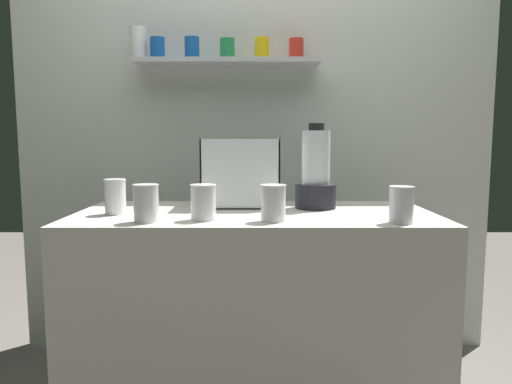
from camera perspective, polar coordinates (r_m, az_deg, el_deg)
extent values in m
cube|color=beige|center=(1.96, 0.00, -15.60)|extent=(1.40, 0.64, 0.90)
cube|color=silver|center=(2.58, 0.05, 7.94)|extent=(2.60, 0.04, 2.50)
cube|color=silver|center=(2.50, -3.37, 15.58)|extent=(0.95, 0.20, 0.02)
cylinder|color=#1959B2|center=(2.55, -11.81, 16.80)|extent=(0.08, 0.08, 0.11)
cylinder|color=#1959B2|center=(2.51, -7.67, 17.04)|extent=(0.08, 0.08, 0.11)
cylinder|color=#268C4C|center=(2.53, -3.35, 17.02)|extent=(0.08, 0.08, 0.11)
cylinder|color=yellow|center=(2.51, 0.90, 17.11)|extent=(0.08, 0.08, 0.11)
cylinder|color=red|center=(2.53, 5.13, 16.98)|extent=(0.08, 0.08, 0.11)
cylinder|color=white|center=(2.58, -14.06, 17.21)|extent=(0.08, 0.08, 0.16)
cube|color=white|center=(2.01, -1.68, -1.59)|extent=(0.32, 0.23, 0.01)
cube|color=white|center=(1.89, -1.80, 2.15)|extent=(0.32, 0.01, 0.29)
cube|color=white|center=(2.11, -1.60, 2.62)|extent=(0.32, 0.01, 0.29)
cube|color=white|center=(2.01, -6.24, 2.38)|extent=(0.01, 0.23, 0.29)
cube|color=white|center=(2.00, 2.88, 2.39)|extent=(0.01, 0.23, 0.29)
cone|color=orange|center=(2.02, -1.96, -0.94)|extent=(0.05, 0.17, 0.03)
cone|color=orange|center=(2.01, -2.67, -1.02)|extent=(0.12, 0.18, 0.03)
cone|color=orange|center=(2.02, -2.55, -0.91)|extent=(0.04, 0.15, 0.03)
cone|color=orange|center=(2.02, -2.42, -0.95)|extent=(0.17, 0.13, 0.03)
cone|color=orange|center=(2.02, -0.60, 0.07)|extent=(0.17, 0.12, 0.04)
cone|color=orange|center=(2.01, -2.52, -0.06)|extent=(0.19, 0.09, 0.03)
cone|color=orange|center=(1.99, -0.89, -0.16)|extent=(0.11, 0.16, 0.03)
cylinder|color=black|center=(1.95, 7.45, -0.52)|extent=(0.17, 0.17, 0.10)
cylinder|color=silver|center=(1.94, 7.52, 4.19)|extent=(0.12, 0.12, 0.22)
cylinder|color=maroon|center=(1.94, 7.48, 1.53)|extent=(0.10, 0.10, 0.04)
cylinder|color=black|center=(1.93, 7.58, 7.90)|extent=(0.06, 0.06, 0.03)
cylinder|color=white|center=(1.86, -16.68, -0.64)|extent=(0.08, 0.08, 0.13)
cylinder|color=orange|center=(1.86, -16.67, -1.05)|extent=(0.07, 0.07, 0.10)
cylinder|color=white|center=(1.85, -16.75, 1.44)|extent=(0.08, 0.08, 0.01)
cylinder|color=white|center=(1.65, -13.15, -1.45)|extent=(0.09, 0.09, 0.13)
cylinder|color=red|center=(1.66, -13.13, -2.14)|extent=(0.08, 0.08, 0.09)
cylinder|color=white|center=(1.65, -13.21, 0.82)|extent=(0.09, 0.09, 0.01)
cylinder|color=white|center=(1.66, -6.30, -1.36)|extent=(0.09, 0.09, 0.12)
cylinder|color=orange|center=(1.67, -6.29, -2.19)|extent=(0.08, 0.08, 0.07)
cylinder|color=white|center=(1.66, -6.33, 0.82)|extent=(0.09, 0.09, 0.01)
cylinder|color=white|center=(1.63, 2.31, -1.47)|extent=(0.09, 0.09, 0.12)
cylinder|color=orange|center=(1.63, 2.30, -2.18)|extent=(0.08, 0.08, 0.08)
cylinder|color=white|center=(1.62, 2.32, 0.79)|extent=(0.09, 0.09, 0.01)
cylinder|color=white|center=(1.66, 17.52, -1.62)|extent=(0.08, 0.08, 0.12)
cylinder|color=maroon|center=(1.67, 17.49, -2.50)|extent=(0.08, 0.08, 0.07)
cylinder|color=white|center=(1.66, 17.59, 0.57)|extent=(0.08, 0.08, 0.01)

